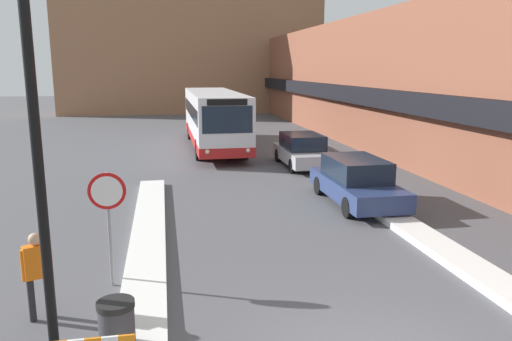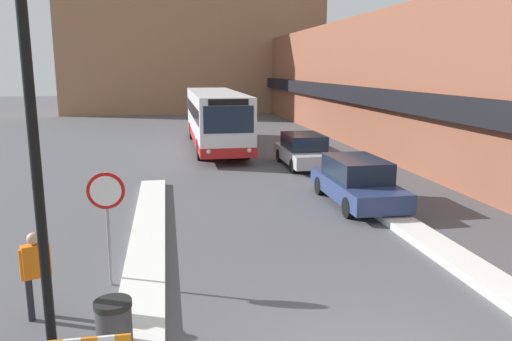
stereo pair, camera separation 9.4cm
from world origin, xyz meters
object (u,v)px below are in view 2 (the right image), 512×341
(street_lamp, at_px, (46,75))
(trash_bin, at_px, (114,329))
(parked_car_front, at_px, (357,181))
(pedestrian, at_px, (36,267))
(city_bus, at_px, (216,118))
(parked_car_back, at_px, (304,150))
(stop_sign, at_px, (107,204))

(street_lamp, distance_m, trash_bin, 4.02)
(parked_car_front, bearing_deg, pedestrian, -143.15)
(city_bus, distance_m, trash_bin, 21.14)
(parked_car_back, relative_size, trash_bin, 4.65)
(parked_car_back, distance_m, street_lamp, 16.63)
(stop_sign, bearing_deg, city_bus, 77.50)
(parked_car_back, bearing_deg, trash_bin, -116.06)
(parked_car_front, relative_size, trash_bin, 4.95)
(parked_car_back, bearing_deg, street_lamp, -119.14)
(pedestrian, bearing_deg, city_bus, 50.90)
(parked_car_back, distance_m, pedestrian, 15.63)
(stop_sign, relative_size, street_lamp, 0.34)
(trash_bin, bearing_deg, stop_sign, 97.05)
(parked_car_back, bearing_deg, parked_car_front, -90.00)
(parked_car_front, relative_size, pedestrian, 2.86)
(pedestrian, bearing_deg, parked_car_back, 32.43)
(parked_car_front, xyz_separation_m, parked_car_back, (-0.00, 6.60, -0.02))
(stop_sign, bearing_deg, parked_car_front, 34.92)
(pedestrian, relative_size, trash_bin, 1.73)
(street_lamp, height_order, trash_bin, street_lamp)
(city_bus, height_order, stop_sign, city_bus)
(stop_sign, bearing_deg, trash_bin, -82.95)
(city_bus, height_order, pedestrian, city_bus)
(stop_sign, distance_m, street_lamp, 3.56)
(parked_car_back, bearing_deg, city_bus, 119.18)
(trash_bin, bearing_deg, parked_car_front, 48.19)
(city_bus, bearing_deg, trash_bin, -99.97)
(parked_car_front, height_order, pedestrian, pedestrian)
(parked_car_front, relative_size, stop_sign, 1.93)
(city_bus, distance_m, street_lamp, 21.03)
(city_bus, bearing_deg, stop_sign, -102.50)
(parked_car_front, relative_size, parked_car_back, 1.06)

